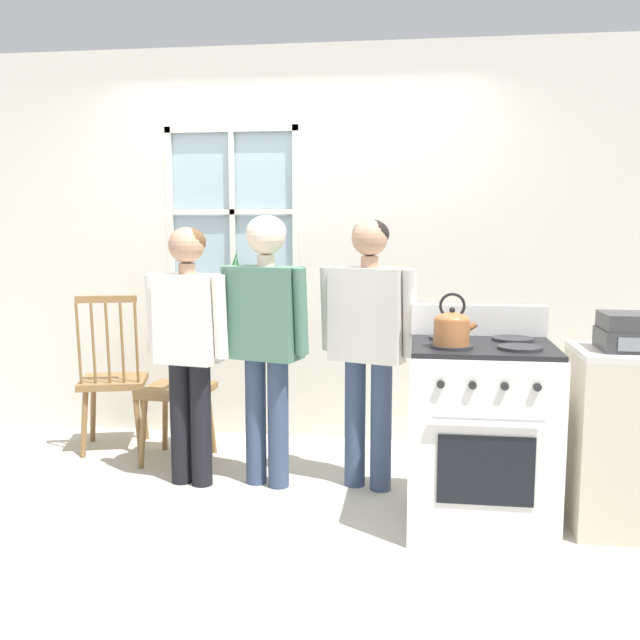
% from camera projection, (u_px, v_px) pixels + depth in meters
% --- Properties ---
extents(ground_plane, '(16.00, 16.00, 0.00)m').
position_uv_depth(ground_plane, '(253.00, 511.00, 3.76)').
color(ground_plane, '#B2AD9E').
extents(wall_back, '(6.40, 0.16, 2.70)m').
position_uv_depth(wall_back, '(299.00, 248.00, 4.95)').
color(wall_back, silver).
rests_on(wall_back, ground_plane).
extents(chair_by_window, '(0.43, 0.44, 1.05)m').
position_uv_depth(chair_by_window, '(180.00, 389.00, 4.51)').
color(chair_by_window, olive).
rests_on(chair_by_window, ground_plane).
extents(chair_near_wall, '(0.51, 0.50, 1.05)m').
position_uv_depth(chair_near_wall, '(113.00, 381.00, 4.74)').
color(chair_near_wall, olive).
rests_on(chair_near_wall, ground_plane).
extents(person_elderly_left, '(0.51, 0.27, 1.49)m').
position_uv_depth(person_elderly_left, '(189.00, 332.00, 4.05)').
color(person_elderly_left, black).
rests_on(person_elderly_left, ground_plane).
extents(person_teen_center, '(0.54, 0.31, 1.55)m').
position_uv_depth(person_teen_center, '(266.00, 322.00, 4.02)').
color(person_teen_center, '#384766').
rests_on(person_teen_center, ground_plane).
extents(person_adult_right, '(0.57, 0.33, 1.53)m').
position_uv_depth(person_adult_right, '(369.00, 328.00, 3.98)').
color(person_adult_right, '#384766').
rests_on(person_adult_right, ground_plane).
extents(stove, '(0.70, 0.68, 1.08)m').
position_uv_depth(stove, '(480.00, 433.00, 3.53)').
color(stove, white).
rests_on(stove, ground_plane).
extents(kettle, '(0.21, 0.17, 0.25)m').
position_uv_depth(kettle, '(452.00, 327.00, 3.35)').
color(kettle, '#A86638').
rests_on(kettle, stove).
extents(potted_plant, '(0.14, 0.13, 0.33)m').
position_uv_depth(potted_plant, '(236.00, 282.00, 4.96)').
color(potted_plant, '#935B3D').
rests_on(potted_plant, wall_back).
extents(side_counter, '(0.55, 0.50, 0.90)m').
position_uv_depth(side_counter, '(629.00, 439.00, 3.52)').
color(side_counter, beige).
rests_on(side_counter, ground_plane).
extents(stereo, '(0.34, 0.29, 0.18)m').
position_uv_depth(stereo, '(636.00, 332.00, 3.43)').
color(stereo, '#38383A').
rests_on(stereo, side_counter).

